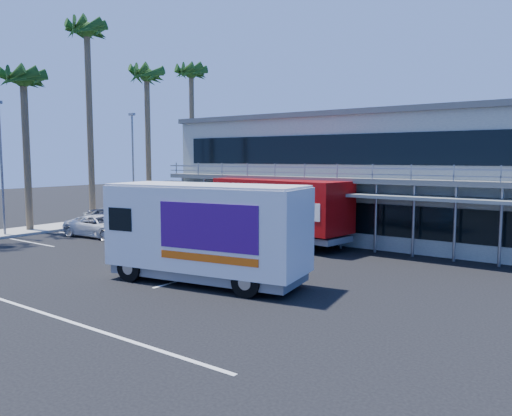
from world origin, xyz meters
The scene contains 14 objects.
ground centered at (0.00, 0.00, 0.00)m, with size 120.00×120.00×0.00m, color black.
building centered at (3.00, 14.94, 3.66)m, with size 22.40×12.00×7.30m.
curb_strip centered at (-15.00, 6.00, 0.08)m, with size 3.00×32.00×0.16m, color #A5A399.
palm_c centered at (-14.90, 3.00, 9.21)m, with size 2.80×2.80×10.75m.
palm_d centered at (-15.20, 8.00, 12.80)m, with size 2.80×2.80×14.75m.
palm_e centered at (-14.70, 13.00, 10.57)m, with size 2.80×2.80×12.25m.
palm_f centered at (-15.10, 18.50, 11.47)m, with size 2.80×2.80×13.25m.
light_pole_near centered at (-14.20, 1.00, 4.50)m, with size 0.50×0.25×8.09m.
light_pole_far centered at (-14.20, 11.00, 4.50)m, with size 0.50×0.25×8.09m.
red_truck centered at (-0.05, 8.61, 1.96)m, with size 10.87×4.08×3.58m.
white_van centered at (3.03, -0.20, 2.00)m, with size 8.04×3.87×3.77m.
parked_car_c centered at (-9.50, 4.40, 0.65)m, with size 2.17×4.70×1.31m, color silver.
parked_car_d centered at (-9.50, 6.06, 0.73)m, with size 2.04×5.01×1.45m, color #2A2C38.
parked_car_e centered at (-12.50, 7.71, 0.70)m, with size 1.64×4.08×1.39m, color gray.
Camera 1 is at (15.52, -14.28, 4.77)m, focal length 35.00 mm.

